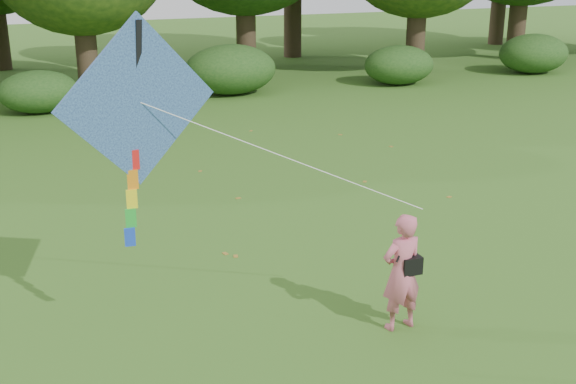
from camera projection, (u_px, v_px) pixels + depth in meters
name	position (u px, v px, depth m)	size (l,w,h in m)	color
ground	(397.00, 319.00, 10.75)	(100.00, 100.00, 0.00)	#265114
man_kite_flyer	(402.00, 272.00, 10.25)	(0.64, 0.42, 1.76)	#BF5A6D
crossbody_bag	(410.00, 264.00, 10.23)	(0.43, 0.20, 0.70)	black
flying_kite	(139.00, 106.00, 8.94)	(4.74, 1.18, 3.01)	#2633A8
shrub_band	(133.00, 79.00, 25.73)	(39.15, 3.22, 1.88)	#264919
fallen_leaves	(272.00, 177.00, 17.45)	(10.49, 9.02, 0.01)	olive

